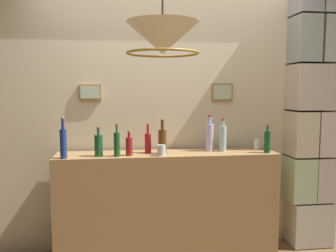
{
  "coord_description": "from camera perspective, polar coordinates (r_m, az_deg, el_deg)",
  "views": [
    {
      "loc": [
        -0.39,
        -2.26,
        1.55
      ],
      "look_at": [
        0.0,
        0.77,
        1.23
      ],
      "focal_mm": 37.23,
      "sensor_mm": 36.0,
      "label": 1
    }
  ],
  "objects": [
    {
      "name": "liquor_bottle_whiskey",
      "position": [
        3.28,
        8.94,
        -1.92
      ],
      "size": [
        0.07,
        0.07,
        0.3
      ],
      "color": "#ADD0D1",
      "rests_on": "bar_shelf_unit"
    },
    {
      "name": "liquor_bottle_rum",
      "position": [
        3.01,
        -8.37,
        -2.91
      ],
      "size": [
        0.05,
        0.05,
        0.28
      ],
      "color": "#175226",
      "rests_on": "bar_shelf_unit"
    },
    {
      "name": "glass_tumbler_highball",
      "position": [
        3.02,
        -1.11,
        -4.0
      ],
      "size": [
        0.08,
        0.08,
        0.09
      ],
      "color": "silver",
      "rests_on": "bar_shelf_unit"
    },
    {
      "name": "liquor_bottle_scotch",
      "position": [
        3.16,
        -3.31,
        -2.65
      ],
      "size": [
        0.06,
        0.06,
        0.27
      ],
      "color": "#A41E25",
      "rests_on": "bar_shelf_unit"
    },
    {
      "name": "panelled_rear_partition",
      "position": [
        3.38,
        -0.71,
        4.25
      ],
      "size": [
        3.15,
        0.15,
        2.75
      ],
      "color": "beige",
      "rests_on": "ground"
    },
    {
      "name": "pendant_lamp",
      "position": [
        2.26,
        -0.9,
        13.99
      ],
      "size": [
        0.47,
        0.47,
        0.46
      ],
      "color": "#EFE5C6"
    },
    {
      "name": "liquor_bottle_amaro",
      "position": [
        3.1,
        -0.92,
        -2.42
      ],
      "size": [
        0.07,
        0.07,
        0.31
      ],
      "color": "brown",
      "rests_on": "bar_shelf_unit"
    },
    {
      "name": "glass_tumbler_rocks",
      "position": [
        3.43,
        14.37,
        -2.94
      ],
      "size": [
        0.06,
        0.06,
        0.1
      ],
      "color": "silver",
      "rests_on": "bar_shelf_unit"
    },
    {
      "name": "bar_shelf_unit",
      "position": [
        3.28,
        -0.12,
        -12.86
      ],
      "size": [
        1.99,
        0.4,
        0.98
      ],
      "primitive_type": "cube",
      "color": "#9E7547",
      "rests_on": "ground"
    },
    {
      "name": "liquor_bottle_vodka",
      "position": [
        3.27,
        15.94,
        -2.47
      ],
      "size": [
        0.06,
        0.06,
        0.25
      ],
      "color": "#1A4D26",
      "rests_on": "bar_shelf_unit"
    },
    {
      "name": "liquor_bottle_bourbon",
      "position": [
        3.05,
        -11.3,
        -3.07
      ],
      "size": [
        0.07,
        0.07,
        0.25
      ],
      "color": "#194D25",
      "rests_on": "bar_shelf_unit"
    },
    {
      "name": "liquor_bottle_sherry",
      "position": [
        3.26,
        6.83,
        -1.73
      ],
      "size": [
        0.07,
        0.07,
        0.33
      ],
      "color": "silver",
      "rests_on": "bar_shelf_unit"
    },
    {
      "name": "liquor_bottle_mezcal",
      "position": [
        3.01,
        -16.76,
        -2.56
      ],
      "size": [
        0.06,
        0.06,
        0.34
      ],
      "color": "navy",
      "rests_on": "bar_shelf_unit"
    },
    {
      "name": "stone_pillar",
      "position": [
        3.7,
        22.42,
        2.56
      ],
      "size": [
        0.47,
        0.35,
        2.68
      ],
      "color": "beige",
      "rests_on": "ground"
    },
    {
      "name": "liquor_bottle_brandy",
      "position": [
        3.04,
        -6.38,
        -3.23
      ],
      "size": [
        0.06,
        0.06,
        0.22
      ],
      "color": "maroon",
      "rests_on": "bar_shelf_unit"
    }
  ]
}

